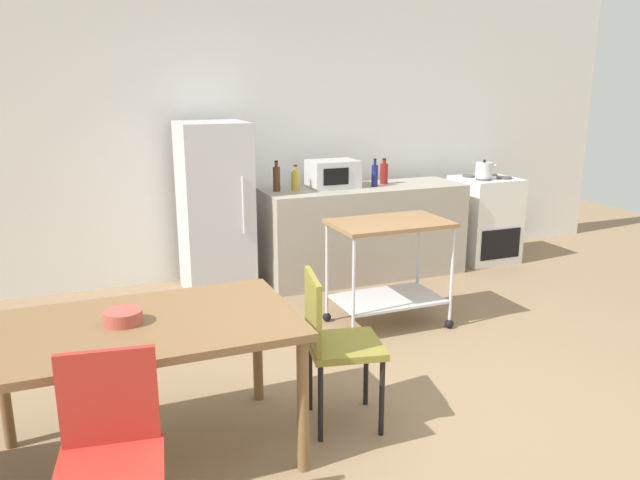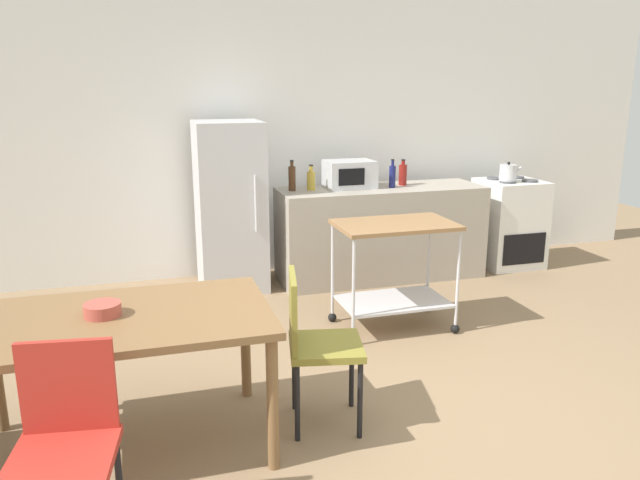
{
  "view_description": "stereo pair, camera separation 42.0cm",
  "coord_description": "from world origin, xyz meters",
  "px_view_note": "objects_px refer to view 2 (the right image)",
  "views": [
    {
      "loc": [
        -1.75,
        -2.76,
        1.9
      ],
      "look_at": [
        -0.14,
        1.2,
        0.8
      ],
      "focal_mm": 34.93,
      "sensor_mm": 36.0,
      "label": 1
    },
    {
      "loc": [
        -1.36,
        -2.9,
        1.9
      ],
      "look_at": [
        -0.14,
        1.2,
        0.8
      ],
      "focal_mm": 34.93,
      "sensor_mm": 36.0,
      "label": 2
    }
  ],
  "objects_px": {
    "bottle_hot_sauce": "(311,180)",
    "bottle_sparkling_water": "(392,176)",
    "kettle": "(508,173)",
    "refrigerator": "(230,207)",
    "microwave": "(350,174)",
    "bottle_olive_oil": "(292,178)",
    "kitchen_cart": "(394,258)",
    "chair_olive": "(314,339)",
    "stove_oven": "(509,223)",
    "bottle_sesame_oil": "(403,174)",
    "fruit_bowl": "(102,310)",
    "dining_table": "(122,330)",
    "chair_red": "(65,439)"
  },
  "relations": [
    {
      "from": "bottle_hot_sauce",
      "to": "bottle_sparkling_water",
      "type": "xyz_separation_m",
      "value": [
        0.79,
        -0.08,
        0.02
      ]
    },
    {
      "from": "kettle",
      "to": "bottle_sparkling_water",
      "type": "bearing_deg",
      "value": 177.53
    },
    {
      "from": "refrigerator",
      "to": "bottle_hot_sauce",
      "type": "distance_m",
      "value": 0.79
    },
    {
      "from": "microwave",
      "to": "bottle_olive_oil",
      "type": "bearing_deg",
      "value": -179.28
    },
    {
      "from": "kitchen_cart",
      "to": "bottle_sparkling_water",
      "type": "bearing_deg",
      "value": 68.21
    },
    {
      "from": "chair_olive",
      "to": "microwave",
      "type": "height_order",
      "value": "microwave"
    },
    {
      "from": "bottle_olive_oil",
      "to": "stove_oven",
      "type": "bearing_deg",
      "value": -1.38
    },
    {
      "from": "refrigerator",
      "to": "bottle_sesame_oil",
      "type": "xyz_separation_m",
      "value": [
        1.7,
        -0.03,
        0.23
      ]
    },
    {
      "from": "kettle",
      "to": "fruit_bowl",
      "type": "bearing_deg",
      "value": -148.93
    },
    {
      "from": "refrigerator",
      "to": "kitchen_cart",
      "type": "height_order",
      "value": "refrigerator"
    },
    {
      "from": "bottle_hot_sauce",
      "to": "microwave",
      "type": "distance_m",
      "value": 0.39
    },
    {
      "from": "stove_oven",
      "to": "microwave",
      "type": "height_order",
      "value": "microwave"
    },
    {
      "from": "refrigerator",
      "to": "kitchen_cart",
      "type": "bearing_deg",
      "value": -51.89
    },
    {
      "from": "chair_olive",
      "to": "kitchen_cart",
      "type": "relative_size",
      "value": 0.98
    },
    {
      "from": "refrigerator",
      "to": "microwave",
      "type": "relative_size",
      "value": 3.37
    },
    {
      "from": "bottle_sparkling_water",
      "to": "bottle_olive_oil",
      "type": "bearing_deg",
      "value": 174.0
    },
    {
      "from": "bottle_olive_oil",
      "to": "chair_olive",
      "type": "bearing_deg",
      "value": -101.44
    },
    {
      "from": "dining_table",
      "to": "chair_red",
      "type": "xyz_separation_m",
      "value": [
        -0.22,
        -0.71,
        -0.15
      ]
    },
    {
      "from": "chair_red",
      "to": "bottle_olive_oil",
      "type": "height_order",
      "value": "bottle_olive_oil"
    },
    {
      "from": "stove_oven",
      "to": "kitchen_cart",
      "type": "distance_m",
      "value": 2.24
    },
    {
      "from": "chair_olive",
      "to": "bottle_sesame_oil",
      "type": "height_order",
      "value": "bottle_sesame_oil"
    },
    {
      "from": "chair_red",
      "to": "bottle_hot_sauce",
      "type": "relative_size",
      "value": 3.74
    },
    {
      "from": "dining_table",
      "to": "refrigerator",
      "type": "xyz_separation_m",
      "value": [
        0.93,
        2.5,
        0.1
      ]
    },
    {
      "from": "chair_red",
      "to": "microwave",
      "type": "distance_m",
      "value": 3.97
    },
    {
      "from": "stove_oven",
      "to": "refrigerator",
      "type": "bearing_deg",
      "value": 178.4
    },
    {
      "from": "kitchen_cart",
      "to": "kettle",
      "type": "xyz_separation_m",
      "value": [
        1.72,
        1.17,
        0.43
      ]
    },
    {
      "from": "fruit_bowl",
      "to": "kitchen_cart",
      "type": "bearing_deg",
      "value": 28.38
    },
    {
      "from": "chair_red",
      "to": "bottle_sparkling_water",
      "type": "relative_size",
      "value": 3.27
    },
    {
      "from": "fruit_bowl",
      "to": "chair_olive",
      "type": "bearing_deg",
      "value": -3.63
    },
    {
      "from": "microwave",
      "to": "chair_red",
      "type": "bearing_deg",
      "value": -125.86
    },
    {
      "from": "bottle_sparkling_water",
      "to": "fruit_bowl",
      "type": "bearing_deg",
      "value": -137.59
    },
    {
      "from": "bottle_hot_sauce",
      "to": "bottle_sesame_oil",
      "type": "distance_m",
      "value": 0.94
    },
    {
      "from": "stove_oven",
      "to": "refrigerator",
      "type": "xyz_separation_m",
      "value": [
        -2.9,
        0.08,
        0.32
      ]
    },
    {
      "from": "bottle_olive_oil",
      "to": "bottle_sesame_oil",
      "type": "xyz_separation_m",
      "value": [
        1.12,
        -0.0,
        -0.01
      ]
    },
    {
      "from": "stove_oven",
      "to": "fruit_bowl",
      "type": "bearing_deg",
      "value": -148.65
    },
    {
      "from": "chair_red",
      "to": "kettle",
      "type": "relative_size",
      "value": 3.71
    },
    {
      "from": "chair_red",
      "to": "stove_oven",
      "type": "relative_size",
      "value": 0.97
    },
    {
      "from": "microwave",
      "to": "bottle_sparkling_water",
      "type": "bearing_deg",
      "value": -15.35
    },
    {
      "from": "refrigerator",
      "to": "bottle_sparkling_water",
      "type": "height_order",
      "value": "refrigerator"
    },
    {
      "from": "chair_red",
      "to": "kettle",
      "type": "height_order",
      "value": "kettle"
    },
    {
      "from": "refrigerator",
      "to": "bottle_sparkling_water",
      "type": "distance_m",
      "value": 1.57
    },
    {
      "from": "kitchen_cart",
      "to": "dining_table",
      "type": "bearing_deg",
      "value": -149.97
    },
    {
      "from": "bottle_olive_oil",
      "to": "bottle_hot_sauce",
      "type": "distance_m",
      "value": 0.18
    },
    {
      "from": "bottle_olive_oil",
      "to": "bottle_sparkling_water",
      "type": "relative_size",
      "value": 1.05
    },
    {
      "from": "dining_table",
      "to": "kettle",
      "type": "distance_m",
      "value": 4.39
    },
    {
      "from": "chair_red",
      "to": "fruit_bowl",
      "type": "bearing_deg",
      "value": 87.71
    },
    {
      "from": "fruit_bowl",
      "to": "kettle",
      "type": "bearing_deg",
      "value": 31.07
    },
    {
      "from": "stove_oven",
      "to": "kettle",
      "type": "xyz_separation_m",
      "value": [
        -0.12,
        -0.1,
        0.55
      ]
    },
    {
      "from": "stove_oven",
      "to": "microwave",
      "type": "bearing_deg",
      "value": 177.93
    },
    {
      "from": "stove_oven",
      "to": "kettle",
      "type": "relative_size",
      "value": 3.84
    }
  ]
}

